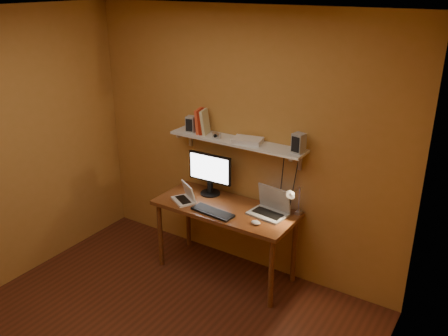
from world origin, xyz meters
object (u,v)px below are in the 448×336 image
Objects in this scene: wall_shelf at (236,142)px; mouse at (256,223)px; netbook at (186,196)px; laptop at (271,207)px; speaker_right at (299,143)px; desk_lamp at (294,198)px; keyboard at (213,212)px; router at (248,140)px; desk at (225,214)px; monitor at (210,172)px; speaker_left at (191,124)px; shelf_camera at (216,135)px.

wall_shelf is 0.80m from mouse.
mouse is (0.82, -0.05, -0.03)m from netbook.
speaker_right reaches higher than laptop.
keyboard is at bearing -156.03° from desk_lamp.
speaker_right is 0.65× the size of router.
desk is at bearing -169.19° from desk_lamp.
speaker_right is (0.67, 0.37, 0.70)m from keyboard.
desk is 0.43m from netbook.
router is (0.13, 0.18, 0.73)m from desk.
netbook is (-0.11, -0.27, -0.19)m from monitor.
wall_shelf is 0.14m from router.
speaker_left is at bearing 177.61° from desk_lamp.
laptop is at bearing -13.68° from router.
desk is at bearing 44.99° from netbook.
monitor is 0.81m from mouse.
monitor is (-0.29, 0.16, 0.33)m from desk.
laptop is at bearing 37.59° from keyboard.
shelf_camera is (-0.85, 0.01, 0.44)m from desk_lamp.
shelf_camera reaches higher than laptop.
speaker_left reaches higher than monitor.
mouse is 0.53× the size of speaker_right.
desk_lamp reaches higher than laptop.
speaker_left reaches higher than netbook.
mouse is 0.81m from speaker_right.
shelf_camera is (-0.19, 0.14, 0.74)m from desk.
shelf_camera is (-0.19, -0.06, 0.04)m from wall_shelf.
desk_lamp is 1.28m from speaker_left.
shelf_camera reaches higher than monitor.
speaker_right is (1.04, 0.30, 0.66)m from netbook.
netbook is 1.27m from speaker_right.
mouse reaches higher than keyboard.
desk_lamp is (0.66, 0.13, 0.29)m from desk.
wall_shelf is 0.70m from keyboard.
speaker_right is (-0.02, 0.06, 0.50)m from desk_lamp.
keyboard is 0.75m from router.
shelf_camera is (0.33, -0.04, -0.05)m from speaker_left.
shelf_camera is at bearing -166.28° from speaker_right.
router is at bearing -4.95° from wall_shelf.
router is (-0.29, 0.33, 0.63)m from mouse.
laptop is 0.86m from netbook.
netbook is at bearing -165.37° from desk.
monitor is at bearing -168.20° from speaker_right.
monitor is at bearing 97.56° from netbook.
shelf_camera reaches higher than desk.
wall_shelf is at bearing 67.11° from netbook.
monitor is 0.74m from laptop.
shelf_camera is at bearing -17.14° from speaker_left.
speaker_right is at bearing 107.11° from desk_lamp.
speaker_left is (-0.52, -0.02, 0.10)m from wall_shelf.
monitor is at bearing -13.76° from speaker_left.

